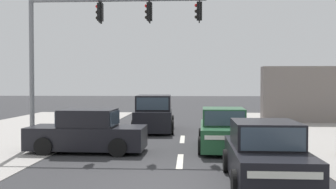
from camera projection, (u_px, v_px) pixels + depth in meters
The scene contains 8 objects.
ground_plane at pixel (177, 185), 9.64m from camera, with size 140.00×140.00×0.00m, color #303033.
lane_dash_mid at pixel (180, 161), 12.64m from camera, with size 0.20×2.40×0.01m, color silver.
lane_dash_far at pixel (182, 139), 17.63m from camera, with size 0.20×2.40×0.01m, color silver.
traffic_signal_mast at pixel (92, 36), 15.16m from camera, with size 6.89×0.45×6.00m.
sedan_kerbside_parked at pixel (223, 131), 14.98m from camera, with size 2.01×4.29×1.56m.
sedan_receding_far at pixel (265, 156), 9.71m from camera, with size 1.95×4.27×1.56m.
suv_crossing_left at pixel (154, 114), 20.58m from camera, with size 2.18×4.60×1.90m.
sedan_oncoming_near at pixel (88, 133), 14.29m from camera, with size 4.28×1.97×1.56m.
Camera 1 is at (0.27, -9.58, 2.49)m, focal length 42.00 mm.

